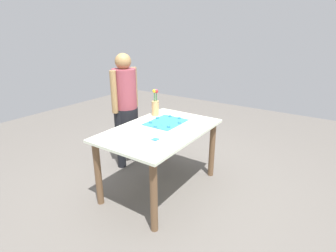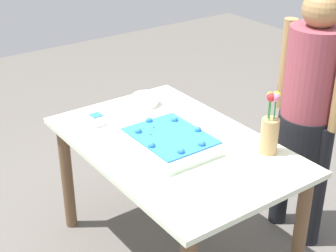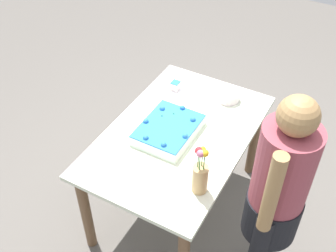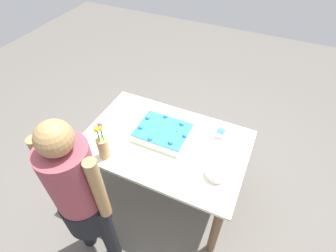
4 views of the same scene
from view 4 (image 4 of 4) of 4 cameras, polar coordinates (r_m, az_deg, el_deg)
ground_plane at (r=2.76m, az=-0.60°, el=-13.74°), size 8.00×8.00×0.00m
dining_table at (r=2.25m, az=-0.71°, el=-5.43°), size 1.34×0.87×0.74m
sheet_cake at (r=2.18m, az=-1.12°, el=-1.42°), size 0.43×0.34×0.10m
serving_plate_with_slice at (r=2.22m, az=11.26°, el=-1.99°), size 0.18×0.18×0.08m
cake_knife at (r=2.27m, az=-13.78°, el=-1.89°), size 0.09×0.21×0.00m
flower_vase at (r=2.03m, az=-14.03°, el=-4.00°), size 0.09×0.09×0.33m
fruit_bowl at (r=1.96m, az=10.59°, el=-10.00°), size 0.16×0.16×0.07m
person_standing at (r=1.83m, az=-18.66°, el=-14.05°), size 0.45×0.31×1.49m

